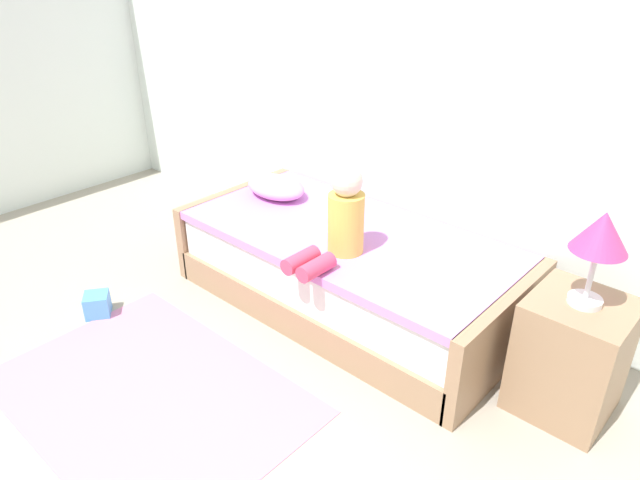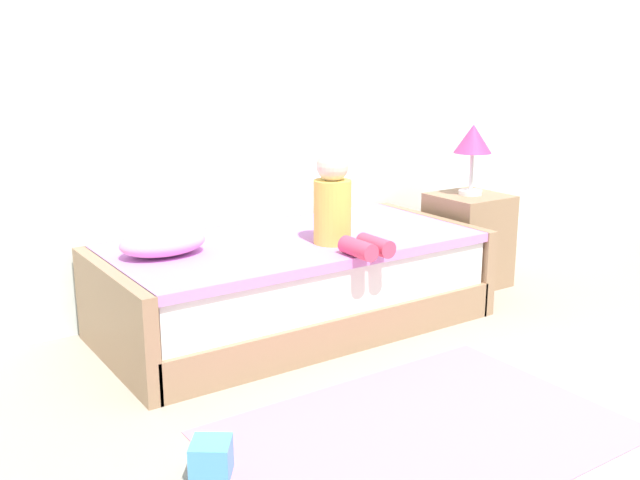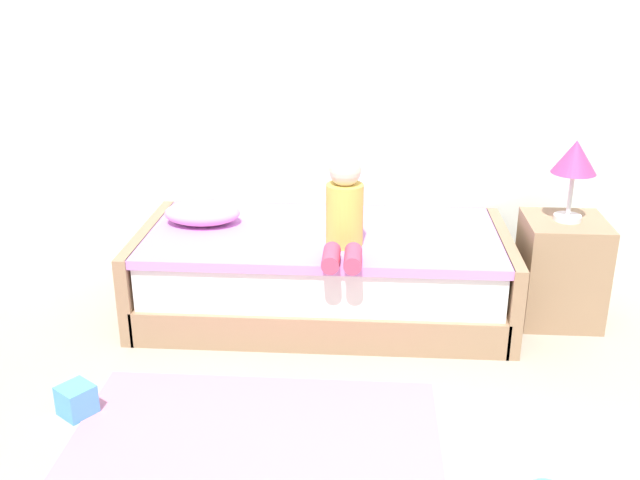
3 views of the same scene
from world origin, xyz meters
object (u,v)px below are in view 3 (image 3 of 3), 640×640
(toy_block, at_px, (117,411))
(table_lamp, at_px, (526,284))
(bed, at_px, (331,342))
(pillow, at_px, (256,288))
(child_figure, at_px, (305,297))
(nightstand, at_px, (511,368))
(toy_ball, at_px, (356,541))

(toy_block, bearing_deg, table_lamp, 24.78)
(bed, height_order, pillow, pillow)
(table_lamp, distance_m, child_figure, 1.50)
(nightstand, height_order, pillow, pillow)
(child_figure, height_order, pillow, child_figure)
(bed, distance_m, nightstand, 1.35)
(toy_ball, bearing_deg, pillow, 128.63)
(bed, relative_size, pillow, 4.80)
(table_lamp, bearing_deg, pillow, 176.56)
(nightstand, bearing_deg, toy_ball, -110.20)
(toy_ball, relative_size, toy_block, 1.45)
(bed, distance_m, pillow, 0.77)
(table_lamp, distance_m, pillow, 2.08)
(child_figure, distance_m, toy_block, 1.53)
(pillow, bearing_deg, bed, -8.19)
(bed, bearing_deg, toy_ball, -66.47)
(table_lamp, relative_size, child_figure, 0.88)
(nightstand, height_order, child_figure, child_figure)
(table_lamp, relative_size, toy_block, 3.02)
(table_lamp, height_order, toy_ball, table_lamp)
(pillow, xyz_separation_m, toy_ball, (1.43, -1.79, -0.46))
(toy_ball, xyz_separation_m, toy_block, (-1.88, 0.51, -0.03))
(table_lamp, height_order, child_figure, table_lamp)
(toy_ball, bearing_deg, table_lamp, 69.80)
(table_lamp, xyz_separation_m, toy_block, (-2.50, -1.15, -0.86))
(bed, height_order, toy_ball, bed)
(toy_block, bearing_deg, bed, 45.68)
(bed, bearing_deg, pillow, 171.81)
(pillow, bearing_deg, nightstand, -3.44)
(table_lamp, bearing_deg, toy_block, -155.22)
(bed, xyz_separation_m, pillow, (-0.69, 0.10, 0.32))
(nightstand, relative_size, table_lamp, 1.33)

